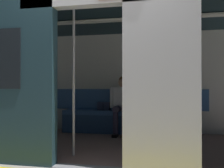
{
  "coord_description": "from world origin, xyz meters",
  "views": [
    {
      "loc": [
        -0.95,
        3.04,
        0.98
      ],
      "look_at": [
        -0.0,
        -1.35,
        1.03
      ],
      "focal_mm": 42.29,
      "sensor_mm": 36.0,
      "label": 1
    }
  ],
  "objects_px": {
    "handbag": "(104,106)",
    "person_seated": "(122,101)",
    "bench_seat": "(122,116)",
    "grab_pole_door": "(74,81)",
    "grab_pole_far": "(126,81)",
    "train_car": "(108,55)",
    "book": "(139,110)"
  },
  "relations": [
    {
      "from": "handbag",
      "to": "book",
      "type": "relative_size",
      "value": 1.18
    },
    {
      "from": "train_car",
      "to": "grab_pole_door",
      "type": "height_order",
      "value": "train_car"
    },
    {
      "from": "grab_pole_far",
      "to": "grab_pole_door",
      "type": "bearing_deg",
      "value": 3.47
    },
    {
      "from": "grab_pole_far",
      "to": "person_seated",
      "type": "bearing_deg",
      "value": -78.69
    },
    {
      "from": "train_car",
      "to": "grab_pole_door",
      "type": "relative_size",
      "value": 3.0
    },
    {
      "from": "handbag",
      "to": "grab_pole_door",
      "type": "height_order",
      "value": "grab_pole_door"
    },
    {
      "from": "train_car",
      "to": "person_seated",
      "type": "distance_m",
      "value": 1.35
    },
    {
      "from": "grab_pole_far",
      "to": "handbag",
      "type": "bearing_deg",
      "value": -67.69
    },
    {
      "from": "person_seated",
      "to": "grab_pole_far",
      "type": "bearing_deg",
      "value": 101.31
    },
    {
      "from": "grab_pole_far",
      "to": "train_car",
      "type": "bearing_deg",
      "value": -59.84
    },
    {
      "from": "book",
      "to": "grab_pole_door",
      "type": "bearing_deg",
      "value": 40.11
    },
    {
      "from": "handbag",
      "to": "book",
      "type": "distance_m",
      "value": 0.77
    },
    {
      "from": "bench_seat",
      "to": "person_seated",
      "type": "bearing_deg",
      "value": 103.14
    },
    {
      "from": "bench_seat",
      "to": "grab_pole_door",
      "type": "bearing_deg",
      "value": 78.9
    },
    {
      "from": "grab_pole_door",
      "to": "grab_pole_far",
      "type": "xyz_separation_m",
      "value": [
        -0.74,
        -0.05,
        0.0
      ]
    },
    {
      "from": "handbag",
      "to": "grab_pole_far",
      "type": "xyz_separation_m",
      "value": [
        -0.78,
        1.91,
        0.5
      ]
    },
    {
      "from": "bench_seat",
      "to": "grab_pole_far",
      "type": "xyz_separation_m",
      "value": [
        -0.37,
        1.85,
        0.7
      ]
    },
    {
      "from": "bench_seat",
      "to": "handbag",
      "type": "height_order",
      "value": "handbag"
    },
    {
      "from": "bench_seat",
      "to": "handbag",
      "type": "bearing_deg",
      "value": -8.26
    },
    {
      "from": "grab_pole_door",
      "to": "grab_pole_far",
      "type": "height_order",
      "value": "same"
    },
    {
      "from": "train_car",
      "to": "person_seated",
      "type": "xyz_separation_m",
      "value": [
        -0.06,
        -1.07,
        -0.82
      ]
    },
    {
      "from": "bench_seat",
      "to": "grab_pole_far",
      "type": "relative_size",
      "value": 1.2
    },
    {
      "from": "train_car",
      "to": "bench_seat",
      "type": "bearing_deg",
      "value": -92.46
    },
    {
      "from": "person_seated",
      "to": "grab_pole_door",
      "type": "bearing_deg",
      "value": 78.23
    },
    {
      "from": "handbag",
      "to": "person_seated",
      "type": "bearing_deg",
      "value": 165.25
    },
    {
      "from": "book",
      "to": "grab_pole_door",
      "type": "distance_m",
      "value": 2.15
    },
    {
      "from": "train_car",
      "to": "grab_pole_far",
      "type": "height_order",
      "value": "train_car"
    },
    {
      "from": "bench_seat",
      "to": "person_seated",
      "type": "distance_m",
      "value": 0.33
    },
    {
      "from": "person_seated",
      "to": "handbag",
      "type": "xyz_separation_m",
      "value": [
        0.42,
        -0.11,
        -0.13
      ]
    },
    {
      "from": "person_seated",
      "to": "book",
      "type": "height_order",
      "value": "person_seated"
    },
    {
      "from": "book",
      "to": "train_car",
      "type": "bearing_deg",
      "value": 41.72
    },
    {
      "from": "bench_seat",
      "to": "person_seated",
      "type": "relative_size",
      "value": 2.12
    }
  ]
}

